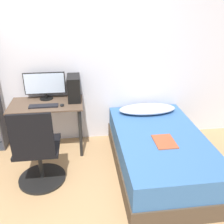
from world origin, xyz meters
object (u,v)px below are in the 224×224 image
(bed, at_px, (159,152))
(pc_tower, at_px, (74,88))
(office_chair, at_px, (38,156))
(keyboard, at_px, (44,106))
(monitor, at_px, (45,85))

(bed, xyz_separation_m, pc_tower, (-1.05, 0.74, 0.66))
(bed, bearing_deg, pc_tower, 144.85)
(office_chair, height_order, pc_tower, pc_tower)
(pc_tower, bearing_deg, bed, -35.15)
(office_chair, bearing_deg, keyboard, 87.35)
(bed, xyz_separation_m, keyboard, (-1.45, 0.54, 0.50))
(monitor, xyz_separation_m, keyboard, (-0.01, -0.28, -0.20))
(office_chair, relative_size, monitor, 1.78)
(bed, distance_m, pc_tower, 1.44)
(bed, relative_size, pc_tower, 5.40)
(office_chair, xyz_separation_m, pc_tower, (0.44, 0.83, 0.52))
(office_chair, distance_m, monitor, 1.07)
(monitor, bearing_deg, office_chair, -92.16)
(office_chair, xyz_separation_m, bed, (1.48, 0.09, -0.14))
(office_chair, bearing_deg, monitor, 87.84)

